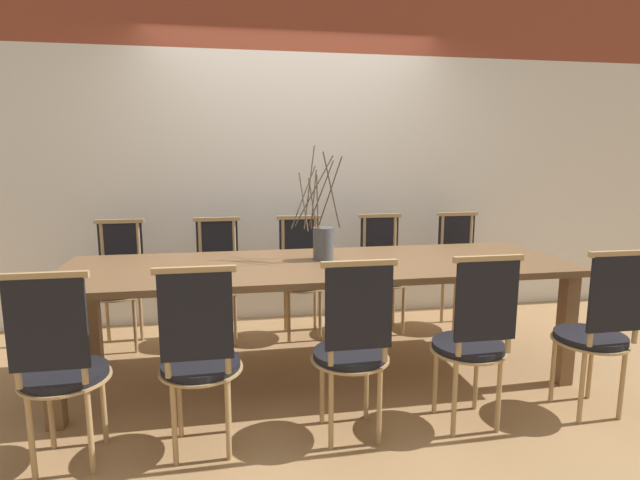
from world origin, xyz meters
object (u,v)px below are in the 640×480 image
Objects in this scene: chair_far_center at (301,273)px; dining_table at (320,275)px; chair_near_center at (353,345)px; vase_centerpiece at (323,240)px; book_stack at (198,271)px.

dining_table is at bearing 91.05° from chair_far_center.
vase_centerpiece is (0.01, 0.89, 0.38)m from chair_near_center.
vase_centerpiece reaches higher than dining_table.
dining_table is 0.81m from chair_near_center.
vase_centerpiece is at bearing 17.07° from book_stack.
book_stack is (-0.74, -0.93, 0.26)m from chair_far_center.
chair_far_center is 0.79m from vase_centerpiece.
chair_far_center reaches higher than book_stack.
chair_near_center is at bearing -88.02° from dining_table.
dining_table is 0.78m from book_stack.
dining_table is 15.31× the size of book_stack.
vase_centerpiece is (0.04, 0.10, 0.21)m from dining_table.
book_stack reaches higher than dining_table.
chair_near_center reaches higher than book_stack.
chair_near_center is 1.05m from book_stack.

